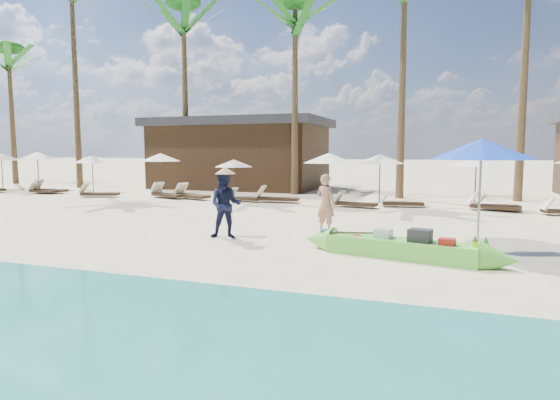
% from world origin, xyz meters
% --- Properties ---
extents(ground, '(240.00, 240.00, 0.00)m').
position_xyz_m(ground, '(0.00, 0.00, 0.00)').
color(ground, beige).
rests_on(ground, ground).
extents(wet_sand_strip, '(240.00, 4.50, 0.01)m').
position_xyz_m(wet_sand_strip, '(0.00, -5.00, 0.00)').
color(wet_sand_strip, tan).
rests_on(wet_sand_strip, ground).
extents(green_canoe, '(5.16, 1.40, 0.66)m').
position_xyz_m(green_canoe, '(3.39, 0.71, 0.22)').
color(green_canoe, '#64D741').
rests_on(green_canoe, ground).
extents(tourist, '(0.72, 0.61, 1.67)m').
position_xyz_m(tourist, '(1.11, 3.16, 0.84)').
color(tourist, tan).
rests_on(tourist, ground).
extents(vendor_green, '(1.02, 0.90, 1.77)m').
position_xyz_m(vendor_green, '(-1.23, 1.56, 0.89)').
color(vendor_green, '#141937').
rests_on(vendor_green, ground).
extents(blue_umbrella, '(2.43, 2.43, 2.61)m').
position_xyz_m(blue_umbrella, '(5.04, 2.44, 2.36)').
color(blue_umbrella, '#99999E').
rests_on(blue_umbrella, ground).
extents(resort_parasol_0, '(2.12, 2.12, 2.18)m').
position_xyz_m(resort_parasol_0, '(-20.92, 11.36, 1.97)').
color(resort_parasol_0, '#372516').
rests_on(resort_parasol_0, ground).
extents(resort_parasol_1, '(2.20, 2.20, 2.26)m').
position_xyz_m(resort_parasol_1, '(-17.85, 11.12, 2.04)').
color(resort_parasol_1, '#372516').
rests_on(resort_parasol_1, ground).
extents(lounger_1_right, '(1.64, 0.55, 0.55)m').
position_xyz_m(lounger_1_right, '(-16.38, 9.92, 0.18)').
color(lounger_1_right, '#372516').
rests_on(lounger_1_right, ground).
extents(resort_parasol_2, '(2.01, 2.01, 2.07)m').
position_xyz_m(resort_parasol_2, '(-14.05, 11.21, 1.87)').
color(resort_parasol_2, '#372516').
rests_on(resort_parasol_2, ground).
extents(lounger_2_left, '(2.00, 0.75, 0.67)m').
position_xyz_m(lounger_2_left, '(-16.33, 10.30, 0.22)').
color(lounger_2_left, '#372516').
rests_on(lounger_2_left, ground).
extents(resort_parasol_3, '(2.14, 2.14, 2.20)m').
position_xyz_m(resort_parasol_3, '(-9.98, 11.68, 1.98)').
color(resort_parasol_3, '#372516').
rests_on(resort_parasol_3, ground).
extents(lounger_3_left, '(1.99, 1.16, 0.65)m').
position_xyz_m(lounger_3_left, '(-12.27, 9.46, 0.22)').
color(lounger_3_left, '#372516').
rests_on(lounger_3_left, ground).
extents(lounger_3_right, '(2.07, 1.18, 0.67)m').
position_xyz_m(lounger_3_right, '(-8.69, 10.15, 0.22)').
color(lounger_3_right, '#372516').
rests_on(lounger_3_right, ground).
extents(resort_parasol_4, '(1.85, 1.85, 1.90)m').
position_xyz_m(resort_parasol_4, '(-5.53, 11.26, 1.72)').
color(resort_parasol_4, '#372516').
rests_on(resort_parasol_4, ground).
extents(lounger_4_left, '(2.07, 1.20, 0.67)m').
position_xyz_m(lounger_4_left, '(-7.29, 10.11, 0.22)').
color(lounger_4_left, '#372516').
rests_on(lounger_4_left, ground).
extents(lounger_4_right, '(1.67, 0.72, 0.55)m').
position_xyz_m(lounger_4_right, '(-4.48, 9.98, 0.18)').
color(lounger_4_right, '#372516').
rests_on(lounger_4_right, ground).
extents(resort_parasol_5, '(2.17, 2.17, 2.23)m').
position_xyz_m(resort_parasol_5, '(-0.45, 9.91, 2.01)').
color(resort_parasol_5, '#372516').
rests_on(resort_parasol_5, ground).
extents(lounger_5_left, '(2.00, 0.78, 0.66)m').
position_xyz_m(lounger_5_left, '(-2.95, 10.11, 0.22)').
color(lounger_5_left, '#372516').
rests_on(lounger_5_left, ground).
extents(resort_parasol_6, '(2.12, 2.12, 2.18)m').
position_xyz_m(resort_parasol_6, '(1.49, 11.57, 1.97)').
color(resort_parasol_6, '#372516').
rests_on(resort_parasol_6, ground).
extents(lounger_6_left, '(1.83, 0.81, 0.60)m').
position_xyz_m(lounger_6_left, '(0.71, 9.46, 0.20)').
color(lounger_6_left, '#372516').
rests_on(lounger_6_left, ground).
extents(lounger_6_right, '(1.80, 0.82, 0.59)m').
position_xyz_m(lounger_6_right, '(2.52, 10.23, 0.20)').
color(lounger_6_right, '#372516').
rests_on(lounger_6_right, ground).
extents(resort_parasol_7, '(2.05, 2.05, 2.11)m').
position_xyz_m(resort_parasol_7, '(5.43, 11.11, 1.90)').
color(resort_parasol_7, '#372516').
rests_on(resort_parasol_7, ground).
extents(lounger_7_left, '(1.95, 0.74, 0.65)m').
position_xyz_m(lounger_7_left, '(5.98, 10.33, 0.22)').
color(lounger_7_left, '#372516').
rests_on(lounger_7_left, ground).
extents(lounger_7_right, '(1.70, 0.97, 0.55)m').
position_xyz_m(lounger_7_right, '(6.13, 10.11, 0.18)').
color(lounger_7_right, '#372516').
rests_on(lounger_7_right, ground).
extents(palm_0, '(2.08, 2.08, 9.90)m').
position_xyz_m(palm_0, '(-24.62, 15.48, 8.11)').
color(palm_0, brown).
rests_on(palm_0, ground).
extents(palm_1, '(2.08, 2.08, 13.60)m').
position_xyz_m(palm_1, '(-17.59, 14.06, 10.82)').
color(palm_1, brown).
rests_on(palm_1, ground).
extents(palm_2, '(2.08, 2.08, 11.33)m').
position_xyz_m(palm_2, '(-10.45, 15.08, 9.18)').
color(palm_2, brown).
rests_on(palm_2, ground).
extents(palm_3, '(2.08, 2.08, 10.52)m').
position_xyz_m(palm_3, '(-3.36, 14.27, 8.58)').
color(palm_3, brown).
rests_on(palm_3, ground).
extents(pavilion_west, '(10.80, 6.60, 4.30)m').
position_xyz_m(pavilion_west, '(-8.00, 17.50, 2.19)').
color(pavilion_west, '#372516').
rests_on(pavilion_west, ground).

